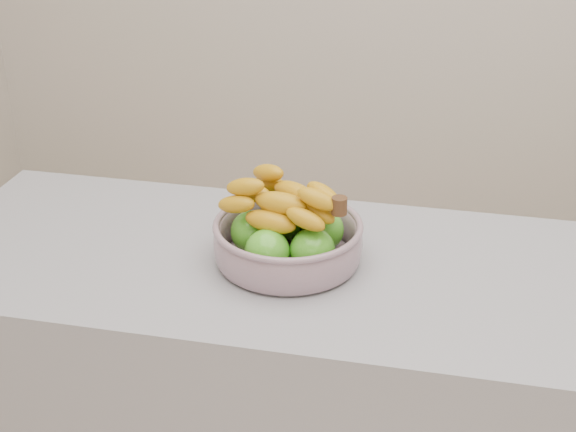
{
  "coord_description": "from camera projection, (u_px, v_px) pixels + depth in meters",
  "views": [
    {
      "loc": [
        0.04,
        -1.24,
        1.71
      ],
      "look_at": [
        -0.26,
        0.12,
        1.0
      ],
      "focal_mm": 50.0,
      "sensor_mm": 36.0,
      "label": 1
    }
  ],
  "objects": [
    {
      "name": "fruit_bowl",
      "position": [
        288.0,
        236.0,
        1.58
      ],
      "size": [
        0.3,
        0.3,
        0.17
      ],
      "rotation": [
        0.0,
        0.0,
        -0.36
      ],
      "color": "#A8B3CA",
      "rests_on": "counter"
    }
  ]
}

